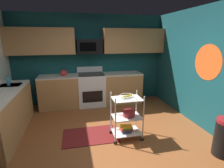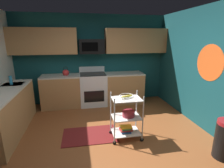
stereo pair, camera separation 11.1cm
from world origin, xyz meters
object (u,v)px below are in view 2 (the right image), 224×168
Objects in this scene: rolling_cart at (126,117)px; kettle at (66,73)px; oven_range at (93,89)px; book_stack at (126,129)px; fruit_bowl at (127,96)px; microwave at (92,46)px; mixing_bowl_large at (129,113)px; dish_soap_bottle at (11,80)px.

rolling_cart is 3.47× the size of kettle.
kettle is at bearing -179.71° from oven_range.
book_stack is (0.00, -0.00, -0.27)m from rolling_cart.
rolling_cart is 0.42m from fruit_bowl.
book_stack is (0.48, -2.04, -1.51)m from microwave.
mixing_bowl_large is 1.03× the size of book_stack.
kettle is (-0.75, -0.00, 0.52)m from oven_range.
fruit_bowl reaches higher than mixing_bowl_large.
fruit_bowl is at bearing -180.00° from mixing_bowl_large.
microwave is 2.42m from mixing_bowl_large.
kettle is at bearing 34.52° from dish_soap_bottle.
microwave is at bearing 103.16° from book_stack.
microwave is at bearing 8.23° from kettle.
oven_range is at bearing 103.83° from rolling_cart.
oven_range is at bearing 103.83° from fruit_bowl.
oven_range is 4.17× the size of kettle.
rolling_cart reaches higher than fruit_bowl.
mixing_bowl_large is (0.52, -2.04, -1.18)m from microwave.
mixing_bowl_large is 0.33m from book_stack.
book_stack is at bearing 14.04° from fruit_bowl.
fruit_bowl is (0.48, -2.04, -0.82)m from microwave.
kettle reaches higher than oven_range.
book_stack is at bearing -76.17° from oven_range.
microwave reaches higher than fruit_bowl.
book_stack is at bearing -26.57° from rolling_cart.
microwave is 2.65× the size of kettle.
kettle reaches higher than mixing_bowl_large.
microwave is 2.21m from dish_soap_bottle.
oven_range is at bearing 22.69° from dish_soap_bottle.
microwave is at bearing 104.39° from mixing_bowl_large.
oven_range is 2.13m from dish_soap_bottle.
microwave reaches higher than mixing_bowl_large.
dish_soap_bottle is (-2.38, 1.15, 0.14)m from fruit_bowl.
microwave reaches higher than dish_soap_bottle.
dish_soap_bottle reaches higher than mixing_bowl_large.
fruit_bowl is 1.12× the size of book_stack.
dish_soap_bottle is at bearing 154.25° from book_stack.
dish_soap_bottle is at bearing 154.25° from fruit_bowl.
book_stack is 1.22× the size of dish_soap_bottle.
rolling_cart is at bearing -57.62° from kettle.
kettle reaches higher than rolling_cart.
fruit_bowl is 0.36m from mixing_bowl_large.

